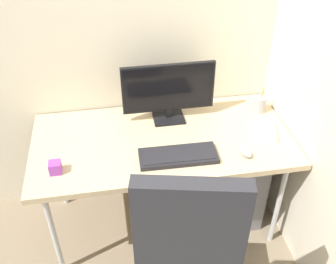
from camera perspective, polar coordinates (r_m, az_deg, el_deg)
name	(u,v)px	position (r m, az deg, el deg)	size (l,w,h in m)	color
ground_plane	(163,220)	(2.87, -0.70, -12.70)	(8.00, 8.00, 0.00)	gray
wall_back	(150,7)	(2.39, -2.62, 17.79)	(2.48, 0.04, 2.80)	beige
wall_side_right	(324,35)	(2.16, 21.84, 13.10)	(0.04, 1.68, 2.80)	beige
desk	(162,144)	(2.37, -0.83, -1.70)	(1.56, 0.76, 0.75)	#D1B78C
office_chair	(187,260)	(1.90, 2.82, -18.24)	(0.62, 0.65, 1.25)	black
filing_cabinet	(228,177)	(2.72, 8.83, -6.47)	(0.40, 0.46, 0.66)	slate
monitor	(168,90)	(2.40, 0.06, 6.13)	(0.57, 0.16, 0.38)	black
keyboard	(178,156)	(2.20, 1.50, -3.50)	(0.44, 0.18, 0.03)	black
mouse	(246,152)	(2.26, 11.29, -2.86)	(0.05, 0.10, 0.04)	#9EA0A5
pen_holder	(260,104)	(2.62, 13.33, 3.99)	(0.08, 0.08, 0.17)	#9EA0A5
notebook	(262,131)	(2.45, 13.67, 0.10)	(0.17, 0.17, 0.03)	silver
desk_clamp_accessory	(55,167)	(2.18, -16.19, -5.00)	(0.06, 0.06, 0.07)	purple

